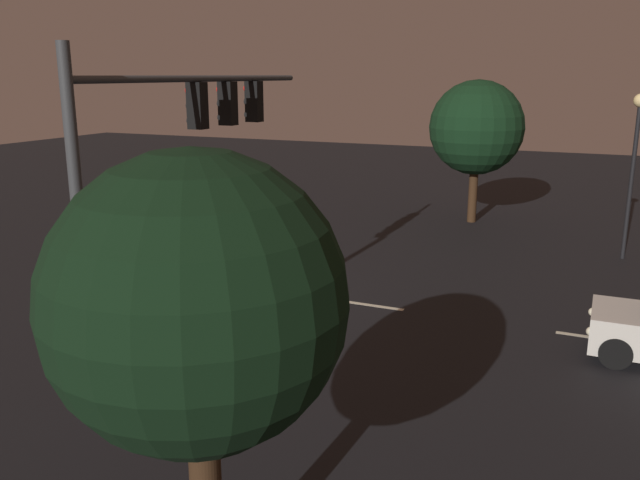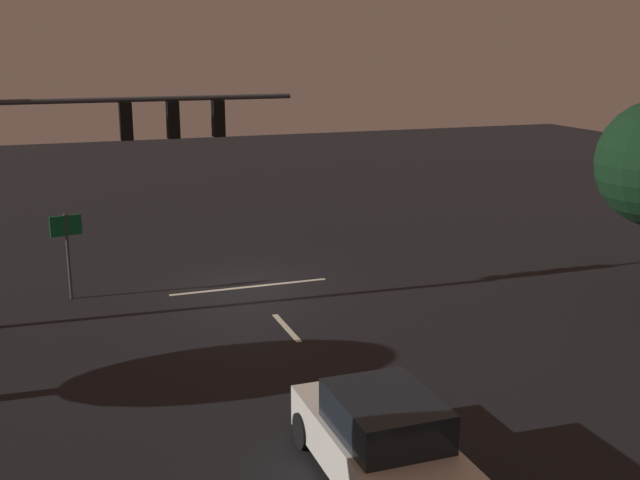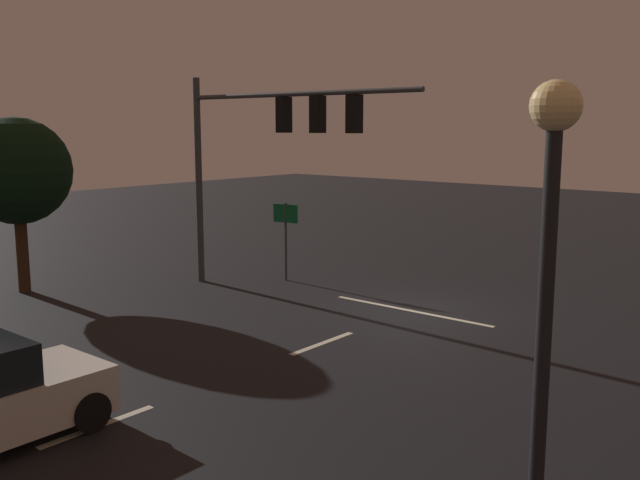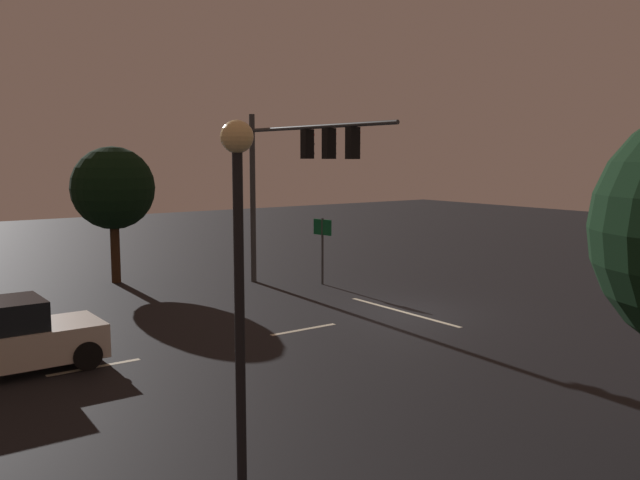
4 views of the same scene
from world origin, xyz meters
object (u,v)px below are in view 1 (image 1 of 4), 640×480
object	(u,v)px
traffic_signal_assembly	(180,138)
tree_right_far	(197,303)
route_sign	(88,271)
street_lamp_left_kerb	(635,146)
tree_left_near	(477,128)

from	to	relation	value
traffic_signal_assembly	tree_right_far	xyz separation A→B (m)	(6.10, 4.50, -1.03)
traffic_signal_assembly	route_sign	xyz separation A→B (m)	(1.03, -1.86, -2.86)
street_lamp_left_kerb	tree_left_near	size ratio (longest dim) A/B	0.93
tree_right_far	traffic_signal_assembly	bearing A→B (deg)	-143.62
route_sign	street_lamp_left_kerb	bearing A→B (deg)	140.20
traffic_signal_assembly	route_sign	world-z (taller)	traffic_signal_assembly
route_sign	tree_left_near	bearing A→B (deg)	163.05
route_sign	tree_left_near	world-z (taller)	tree_left_near
street_lamp_left_kerb	route_sign	distance (m)	17.15
traffic_signal_assembly	tree_left_near	world-z (taller)	traffic_signal_assembly
tree_left_near	tree_right_far	size ratio (longest dim) A/B	1.10
route_sign	tree_left_near	xyz separation A→B (m)	(-16.76, 5.11, 2.05)
traffic_signal_assembly	tree_right_far	distance (m)	7.65
traffic_signal_assembly	street_lamp_left_kerb	bearing A→B (deg)	143.15
traffic_signal_assembly	street_lamp_left_kerb	xyz separation A→B (m)	(-12.07, 9.04, -0.96)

